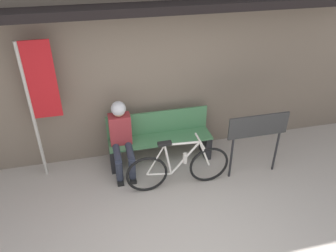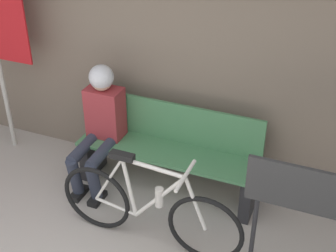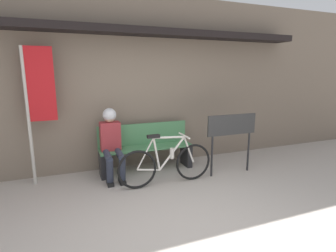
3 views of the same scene
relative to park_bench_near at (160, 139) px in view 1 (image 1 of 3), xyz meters
name	(u,v)px [view 1 (image 1 of 3)]	position (x,y,z in m)	size (l,w,h in m)	color
storefront_wall	(146,61)	(-0.12, 0.37, 1.25)	(12.00, 0.56, 3.20)	#756656
park_bench_near	(160,139)	(0.00, 0.00, 0.00)	(1.71, 0.42, 0.86)	#477F51
bicycle	(179,167)	(0.13, -0.74, -0.06)	(1.60, 0.40, 0.85)	black
person_seated	(121,134)	(-0.64, -0.12, 0.28)	(0.34, 0.66, 1.21)	#2D3342
banner_pole	(38,94)	(-1.75, 0.04, 1.01)	(0.45, 0.05, 2.20)	#B7B2A8
signboard	(258,130)	(1.37, -0.72, 0.41)	(0.96, 0.04, 1.08)	#232326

